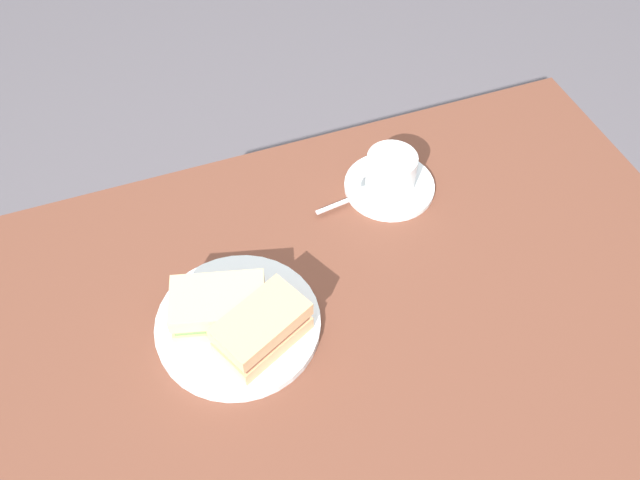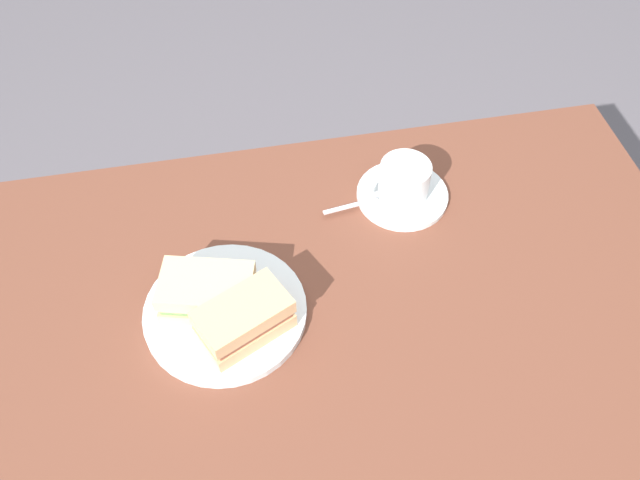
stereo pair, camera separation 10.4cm
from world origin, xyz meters
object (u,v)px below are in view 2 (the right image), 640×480
(sandwich_plate, at_px, (225,312))
(sandwich_back, at_px, (244,317))
(coffee_saucer, at_px, (402,195))
(dining_table, at_px, (328,363))
(sandwich_front, at_px, (207,293))
(coffee_cup, at_px, (404,180))
(spoon, at_px, (360,203))

(sandwich_plate, bearing_deg, sandwich_back, -55.22)
(sandwich_plate, xyz_separation_m, coffee_saucer, (0.32, 0.18, -0.00))
(sandwich_plate, distance_m, coffee_saucer, 0.37)
(dining_table, height_order, sandwich_front, sandwich_front)
(sandwich_plate, relative_size, sandwich_back, 1.63)
(dining_table, height_order, coffee_cup, coffee_cup)
(sandwich_front, xyz_separation_m, sandwich_back, (0.05, -0.05, 0.00))
(sandwich_back, distance_m, coffee_cup, 0.37)
(sandwich_front, xyz_separation_m, coffee_cup, (0.34, 0.17, 0.00))
(sandwich_back, relative_size, spoon, 1.51)
(spoon, bearing_deg, coffee_cup, 8.01)
(dining_table, height_order, coffee_saucer, coffee_saucer)
(coffee_cup, bearing_deg, sandwich_front, -154.18)
(dining_table, xyz_separation_m, spoon, (0.10, 0.21, 0.14))
(sandwich_front, height_order, coffee_cup, coffee_cup)
(dining_table, distance_m, sandwich_plate, 0.21)
(dining_table, relative_size, sandwich_plate, 4.98)
(coffee_saucer, bearing_deg, spoon, -172.00)
(sandwich_plate, bearing_deg, spoon, 34.47)
(sandwich_plate, height_order, sandwich_front, sandwich_front)
(coffee_cup, bearing_deg, spoon, -171.99)
(dining_table, xyz_separation_m, sandwich_plate, (-0.15, 0.04, 0.14))
(sandwich_front, relative_size, coffee_saucer, 0.97)
(sandwich_front, relative_size, sandwich_back, 1.01)
(sandwich_back, height_order, spoon, sandwich_back)
(sandwich_plate, relative_size, sandwich_front, 1.61)
(sandwich_back, bearing_deg, coffee_saucer, 36.29)
(sandwich_front, bearing_deg, sandwich_plate, -32.95)
(sandwich_front, height_order, sandwich_back, sandwich_back)
(dining_table, relative_size, coffee_saucer, 7.74)
(coffee_cup, relative_size, spoon, 1.16)
(sandwich_front, distance_m, sandwich_back, 0.07)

